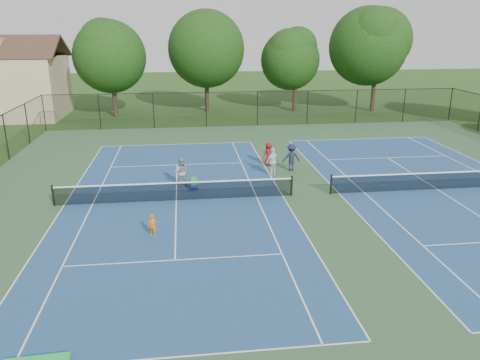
{
  "coord_description": "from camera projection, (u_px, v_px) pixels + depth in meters",
  "views": [
    {
      "loc": [
        -6.48,
        -22.36,
        8.41
      ],
      "look_at": [
        -3.87,
        -1.0,
        1.3
      ],
      "focal_mm": 35.0,
      "sensor_mm": 36.0,
      "label": 1
    }
  ],
  "objects": [
    {
      "name": "perimeter_fence",
      "position": [
        312.0,
        165.0,
        23.96
      ],
      "size": [
        36.08,
        36.08,
        3.02
      ],
      "color": "black",
      "rests_on": "ground"
    },
    {
      "name": "tennis_court_left",
      "position": [
        176.0,
        199.0,
        23.63
      ],
      "size": [
        12.0,
        23.83,
        1.07
      ],
      "color": "navy",
      "rests_on": "ground"
    },
    {
      "name": "tree_back_b",
      "position": [
        206.0,
        45.0,
        46.44
      ],
      "size": [
        7.6,
        7.6,
        10.03
      ],
      "color": "#2D2116",
      "rests_on": "ground"
    },
    {
      "name": "ball_hopper",
      "position": [
        193.0,
        181.0,
        24.97
      ],
      "size": [
        0.4,
        0.35,
        0.39
      ],
      "primitive_type": "cube",
      "rotation": [
        0.0,
        0.0,
        0.24
      ],
      "color": "green",
      "rests_on": "ball_crate"
    },
    {
      "name": "tennis_court_right",
      "position": [
        437.0,
        188.0,
        25.24
      ],
      "size": [
        12.0,
        23.83,
        1.07
      ],
      "color": "navy",
      "rests_on": "ground"
    },
    {
      "name": "bystander_b",
      "position": [
        291.0,
        157.0,
        28.32
      ],
      "size": [
        1.1,
        0.67,
        1.66
      ],
      "primitive_type": "imported",
      "rotation": [
        0.0,
        0.0,
        3.2
      ],
      "color": "#191F37",
      "rests_on": "ground"
    },
    {
      "name": "ground",
      "position": [
        311.0,
        195.0,
        24.46
      ],
      "size": [
        140.0,
        140.0,
        0.0
      ],
      "primitive_type": "plane",
      "color": "#234716",
      "rests_on": "ground"
    },
    {
      "name": "instructor",
      "position": [
        181.0,
        172.0,
        25.58
      ],
      "size": [
        0.82,
        0.66,
        1.61
      ],
      "primitive_type": "imported",
      "rotation": [
        0.0,
        0.0,
        3.21
      ],
      "color": "gray",
      "rests_on": "ground"
    },
    {
      "name": "ball_crate",
      "position": [
        193.0,
        187.0,
        25.08
      ],
      "size": [
        0.45,
        0.41,
        0.33
      ],
      "primitive_type": "cube",
      "rotation": [
        0.0,
        0.0,
        0.26
      ],
      "color": "navy",
      "rests_on": "ground"
    },
    {
      "name": "bystander_a",
      "position": [
        273.0,
        162.0,
        27.39
      ],
      "size": [
        1.05,
        0.85,
        1.67
      ],
      "primitive_type": "imported",
      "rotation": [
        0.0,
        0.0,
        3.67
      ],
      "color": "white",
      "rests_on": "ground"
    },
    {
      "name": "child_player",
      "position": [
        152.0,
        225.0,
        19.52
      ],
      "size": [
        0.41,
        0.33,
        0.97
      ],
      "primitive_type": "imported",
      "rotation": [
        0.0,
        0.0,
        -0.32
      ],
      "color": "orange",
      "rests_on": "ground"
    },
    {
      "name": "bystander_c",
      "position": [
        269.0,
        154.0,
        29.43
      ],
      "size": [
        0.84,
        0.69,
        1.48
      ],
      "primitive_type": "imported",
      "rotation": [
        0.0,
        0.0,
        3.49
      ],
      "color": "maroon",
      "rests_on": "ground"
    },
    {
      "name": "tree_back_c",
      "position": [
        296.0,
        57.0,
        46.88
      ],
      "size": [
        6.0,
        6.0,
        8.4
      ],
      "color": "#2D2116",
      "rests_on": "ground"
    },
    {
      "name": "court_pad",
      "position": [
        311.0,
        195.0,
        24.46
      ],
      "size": [
        36.0,
        36.0,
        0.01
      ],
      "primitive_type": "cube",
      "color": "#305537",
      "rests_on": "ground"
    },
    {
      "name": "tree_back_a",
      "position": [
        111.0,
        52.0,
        43.69
      ],
      "size": [
        6.8,
        6.8,
        9.15
      ],
      "color": "#2D2116",
      "rests_on": "ground"
    },
    {
      "name": "clapboard_house",
      "position": [
        7.0,
        85.0,
        44.41
      ],
      "size": [
        10.8,
        8.1,
        7.65
      ],
      "color": "tan",
      "rests_on": "ground"
    },
    {
      "name": "tree_back_d",
      "position": [
        378.0,
        43.0,
        46.44
      ],
      "size": [
        7.8,
        7.8,
        10.37
      ],
      "color": "#2D2116",
      "rests_on": "ground"
    }
  ]
}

